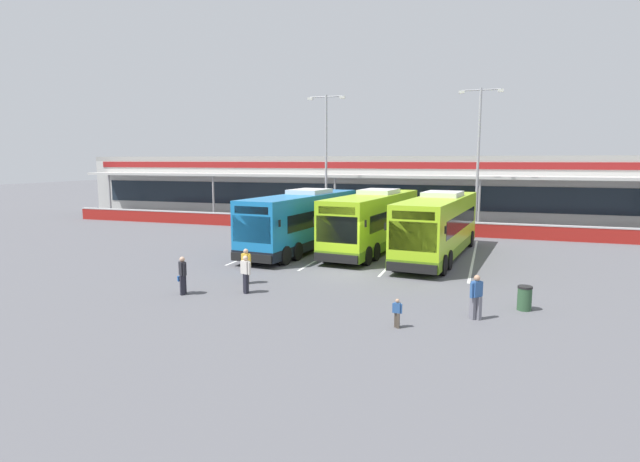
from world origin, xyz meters
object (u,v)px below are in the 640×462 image
pedestrian_near_bin (476,296)px  lamp_post_west (326,152)px  pedestrian_in_dark_coat (246,265)px  lamp_post_centre (478,151)px  coach_bus_left_centre (374,222)px  pedestrian_with_handbag (183,274)px  coach_bus_leftmost (303,222)px  pedestrian_child (397,312)px  coach_bus_centre (438,227)px  pedestrian_approaching_bus (246,273)px  litter_bin (525,298)px

pedestrian_near_bin → lamp_post_west: (-13.04, 22.93, 5.42)m
pedestrian_in_dark_coat → lamp_post_centre: size_ratio=0.15×
pedestrian_near_bin → coach_bus_left_centre: bearing=117.5°
pedestrian_with_handbag → lamp_post_centre: lamp_post_centre is taller
coach_bus_leftmost → lamp_post_centre: size_ratio=1.12×
pedestrian_in_dark_coat → pedestrian_child: size_ratio=1.61×
coach_bus_left_centre → coach_bus_centre: same height
pedestrian_in_dark_coat → lamp_post_centre: bearing=65.3°
coach_bus_leftmost → pedestrian_approaching_bus: (1.39, -10.66, -0.91)m
coach_bus_leftmost → pedestrian_child: size_ratio=12.29×
pedestrian_with_handbag → pedestrian_near_bin: same height
coach_bus_leftmost → pedestrian_child: (8.31, -13.11, -1.24)m
coach_bus_left_centre → litter_bin: coach_bus_left_centre is taller
pedestrian_with_handbag → lamp_post_west: (-1.22, 23.30, 5.43)m
pedestrian_child → pedestrian_near_bin: size_ratio=0.62×
litter_bin → pedestrian_in_dark_coat: bearing=178.0°
coach_bus_leftmost → pedestrian_near_bin: size_ratio=7.62×
coach_bus_left_centre → pedestrian_approaching_bus: 12.34m
coach_bus_leftmost → pedestrian_in_dark_coat: 9.20m
pedestrian_in_dark_coat → lamp_post_west: lamp_post_west is taller
pedestrian_approaching_bus → lamp_post_west: 23.18m
pedestrian_approaching_bus → lamp_post_centre: 24.27m
pedestrian_in_dark_coat → lamp_post_west: size_ratio=0.15×
lamp_post_centre → litter_bin: size_ratio=11.83×
pedestrian_near_bin → pedestrian_in_dark_coat: bearing=167.8°
coach_bus_centre → pedestrian_with_handbag: 15.15m
coach_bus_leftmost → lamp_post_centre: (10.07, 11.36, 4.50)m
pedestrian_with_handbag → pedestrian_approaching_bus: size_ratio=1.00×
coach_bus_leftmost → pedestrian_child: 15.58m
pedestrian_with_handbag → pedestrian_child: (9.34, -1.40, -0.32)m
pedestrian_in_dark_coat → pedestrian_child: pedestrian_in_dark_coat is taller
pedestrian_in_dark_coat → litter_bin: pedestrian_in_dark_coat is taller
coach_bus_leftmost → lamp_post_west: (-2.24, 11.59, 4.50)m
pedestrian_in_dark_coat → litter_bin: (11.88, -0.41, -0.41)m
pedestrian_in_dark_coat → pedestrian_approaching_bus: bearing=-63.7°
coach_bus_left_centre → pedestrian_child: (4.08, -14.43, -1.24)m
coach_bus_left_centre → pedestrian_in_dark_coat: (-3.59, -10.45, -0.91)m
litter_bin → pedestrian_approaching_bus: bearing=-174.3°
coach_bus_leftmost → coach_bus_centre: bearing=1.2°
coach_bus_leftmost → coach_bus_centre: same height
lamp_post_centre → pedestrian_child: bearing=-94.1°
lamp_post_centre → litter_bin: lamp_post_centre is taller
pedestrian_child → pedestrian_near_bin: 3.08m
coach_bus_leftmost → pedestrian_approaching_bus: bearing=-82.6°
coach_bus_centre → coach_bus_left_centre: bearing=164.4°
lamp_post_west → lamp_post_centre: 12.31m
litter_bin → pedestrian_with_handbag: bearing=-170.9°
lamp_post_west → litter_bin: (14.76, -21.13, -5.82)m
coach_bus_centre → pedestrian_near_bin: (2.48, -11.51, -0.91)m
pedestrian_with_handbag → pedestrian_in_dark_coat: 3.07m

